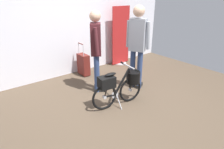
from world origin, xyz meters
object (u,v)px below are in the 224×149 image
floor_banner_stand (121,39)px  visitor_browsing (137,43)px  folding_bike_foreground (120,85)px  visitor_near_wall (96,47)px  rolling_suitcase (84,64)px

floor_banner_stand → visitor_browsing: (-0.76, -1.41, 0.28)m
folding_bike_foreground → visitor_browsing: bearing=25.0°
visitor_near_wall → floor_banner_stand: bearing=33.6°
visitor_browsing → visitor_near_wall: bearing=150.7°
rolling_suitcase → visitor_browsing: bearing=-67.8°
folding_bike_foreground → visitor_browsing: visitor_browsing is taller
floor_banner_stand → visitor_browsing: 1.62m
visitor_near_wall → folding_bike_foreground: bearing=-90.3°
floor_banner_stand → folding_bike_foreground: size_ratio=1.55×
visitor_near_wall → rolling_suitcase: visitor_near_wall is taller
floor_banner_stand → visitor_near_wall: bearing=-146.4°
folding_bike_foreground → rolling_suitcase: (0.20, 1.67, -0.12)m
folding_bike_foreground → visitor_near_wall: size_ratio=0.63×
floor_banner_stand → folding_bike_foreground: 2.33m
floor_banner_stand → visitor_browsing: visitor_browsing is taller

